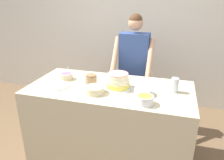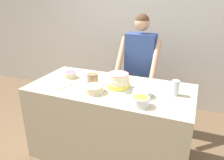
{
  "view_description": "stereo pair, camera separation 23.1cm",
  "coord_description": "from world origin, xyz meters",
  "px_view_note": "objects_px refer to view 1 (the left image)",
  "views": [
    {
      "loc": [
        0.64,
        -1.68,
        1.83
      ],
      "look_at": [
        0.04,
        0.39,
        0.99
      ],
      "focal_mm": 35.0,
      "sensor_mm": 36.0,
      "label": 1
    },
    {
      "loc": [
        0.85,
        -1.61,
        1.83
      ],
      "look_at": [
        0.04,
        0.39,
        0.99
      ],
      "focal_mm": 35.0,
      "sensor_mm": 36.0,
      "label": 2
    }
  ],
  "objects_px": {
    "person_baker": "(134,62)",
    "frosting_bowl_purple": "(66,76)",
    "frosting_bowl_white": "(95,90)",
    "drinking_glass": "(175,85)",
    "cake": "(118,81)",
    "stoneware_jar": "(91,80)",
    "ceramic_plate": "(58,86)",
    "frosting_bowl_pink": "(143,91)",
    "frosting_bowl_orange": "(145,100)"
  },
  "relations": [
    {
      "from": "frosting_bowl_pink",
      "to": "ceramic_plate",
      "type": "xyz_separation_m",
      "value": [
        -0.94,
        -0.05,
        -0.03
      ]
    },
    {
      "from": "ceramic_plate",
      "to": "stoneware_jar",
      "type": "bearing_deg",
      "value": 23.3
    },
    {
      "from": "frosting_bowl_white",
      "to": "stoneware_jar",
      "type": "height_order",
      "value": "frosting_bowl_white"
    },
    {
      "from": "frosting_bowl_orange",
      "to": "frosting_bowl_purple",
      "type": "relative_size",
      "value": 1.11
    },
    {
      "from": "frosting_bowl_orange",
      "to": "frosting_bowl_pink",
      "type": "distance_m",
      "value": 0.21
    },
    {
      "from": "drinking_glass",
      "to": "ceramic_plate",
      "type": "relative_size",
      "value": 0.59
    },
    {
      "from": "person_baker",
      "to": "ceramic_plate",
      "type": "bearing_deg",
      "value": -126.27
    },
    {
      "from": "frosting_bowl_orange",
      "to": "frosting_bowl_white",
      "type": "xyz_separation_m",
      "value": [
        -0.53,
        0.1,
        -0.01
      ]
    },
    {
      "from": "ceramic_plate",
      "to": "frosting_bowl_purple",
      "type": "bearing_deg",
      "value": 93.55
    },
    {
      "from": "frosting_bowl_pink",
      "to": "stoneware_jar",
      "type": "height_order",
      "value": "frosting_bowl_pink"
    },
    {
      "from": "person_baker",
      "to": "cake",
      "type": "relative_size",
      "value": 5.14
    },
    {
      "from": "cake",
      "to": "frosting_bowl_white",
      "type": "bearing_deg",
      "value": -134.26
    },
    {
      "from": "person_baker",
      "to": "cake",
      "type": "bearing_deg",
      "value": -91.99
    },
    {
      "from": "frosting_bowl_white",
      "to": "frosting_bowl_purple",
      "type": "bearing_deg",
      "value": 148.56
    },
    {
      "from": "person_baker",
      "to": "frosting_bowl_purple",
      "type": "xyz_separation_m",
      "value": [
        -0.69,
        -0.69,
        -0.04
      ]
    },
    {
      "from": "frosting_bowl_pink",
      "to": "frosting_bowl_orange",
      "type": "bearing_deg",
      "value": -78.59
    },
    {
      "from": "frosting_bowl_orange",
      "to": "drinking_glass",
      "type": "relative_size",
      "value": 1.25
    },
    {
      "from": "drinking_glass",
      "to": "person_baker",
      "type": "bearing_deg",
      "value": 128.02
    },
    {
      "from": "frosting_bowl_purple",
      "to": "drinking_glass",
      "type": "relative_size",
      "value": 1.13
    },
    {
      "from": "frosting_bowl_pink",
      "to": "ceramic_plate",
      "type": "relative_size",
      "value": 0.73
    },
    {
      "from": "person_baker",
      "to": "frosting_bowl_orange",
      "type": "relative_size",
      "value": 8.39
    },
    {
      "from": "frosting_bowl_white",
      "to": "drinking_glass",
      "type": "bearing_deg",
      "value": 18.17
    },
    {
      "from": "frosting_bowl_purple",
      "to": "drinking_glass",
      "type": "height_order",
      "value": "frosting_bowl_purple"
    },
    {
      "from": "person_baker",
      "to": "stoneware_jar",
      "type": "bearing_deg",
      "value": -113.5
    },
    {
      "from": "cake",
      "to": "frosting_bowl_white",
      "type": "xyz_separation_m",
      "value": [
        -0.19,
        -0.2,
        -0.04
      ]
    },
    {
      "from": "frosting_bowl_orange",
      "to": "frosting_bowl_white",
      "type": "bearing_deg",
      "value": 169.26
    },
    {
      "from": "frosting_bowl_orange",
      "to": "frosting_bowl_purple",
      "type": "height_order",
      "value": "frosting_bowl_orange"
    },
    {
      "from": "drinking_glass",
      "to": "ceramic_plate",
      "type": "xyz_separation_m",
      "value": [
        -1.24,
        -0.2,
        -0.07
      ]
    },
    {
      "from": "cake",
      "to": "frosting_bowl_orange",
      "type": "height_order",
      "value": "frosting_bowl_orange"
    },
    {
      "from": "frosting_bowl_purple",
      "to": "frosting_bowl_white",
      "type": "height_order",
      "value": "frosting_bowl_purple"
    },
    {
      "from": "frosting_bowl_purple",
      "to": "frosting_bowl_pink",
      "type": "relative_size",
      "value": 0.92
    },
    {
      "from": "drinking_glass",
      "to": "frosting_bowl_pink",
      "type": "bearing_deg",
      "value": -153.15
    },
    {
      "from": "cake",
      "to": "ceramic_plate",
      "type": "relative_size",
      "value": 1.21
    },
    {
      "from": "frosting_bowl_purple",
      "to": "stoneware_jar",
      "type": "xyz_separation_m",
      "value": [
        0.35,
        -0.09,
        0.02
      ]
    },
    {
      "from": "ceramic_plate",
      "to": "stoneware_jar",
      "type": "relative_size",
      "value": 2.05
    },
    {
      "from": "frosting_bowl_white",
      "to": "ceramic_plate",
      "type": "bearing_deg",
      "value": 173.27
    },
    {
      "from": "person_baker",
      "to": "frosting_bowl_pink",
      "type": "height_order",
      "value": "person_baker"
    },
    {
      "from": "person_baker",
      "to": "drinking_glass",
      "type": "relative_size",
      "value": 10.5
    },
    {
      "from": "person_baker",
      "to": "ceramic_plate",
      "type": "xyz_separation_m",
      "value": [
        -0.68,
        -0.92,
        -0.07
      ]
    },
    {
      "from": "cake",
      "to": "frosting_bowl_white",
      "type": "distance_m",
      "value": 0.28
    },
    {
      "from": "person_baker",
      "to": "frosting_bowl_purple",
      "type": "height_order",
      "value": "person_baker"
    },
    {
      "from": "frosting_bowl_purple",
      "to": "frosting_bowl_pink",
      "type": "distance_m",
      "value": 0.97
    },
    {
      "from": "person_baker",
      "to": "frosting_bowl_white",
      "type": "xyz_separation_m",
      "value": [
        -0.22,
        -0.97,
        -0.04
      ]
    },
    {
      "from": "cake",
      "to": "ceramic_plate",
      "type": "xyz_separation_m",
      "value": [
        -0.65,
        -0.14,
        -0.07
      ]
    },
    {
      "from": "frosting_bowl_pink",
      "to": "drinking_glass",
      "type": "xyz_separation_m",
      "value": [
        0.3,
        0.15,
        0.04
      ]
    },
    {
      "from": "frosting_bowl_purple",
      "to": "drinking_glass",
      "type": "distance_m",
      "value": 1.25
    },
    {
      "from": "cake",
      "to": "ceramic_plate",
      "type": "bearing_deg",
      "value": -167.43
    },
    {
      "from": "stoneware_jar",
      "to": "frosting_bowl_white",
      "type": "bearing_deg",
      "value": -59.7
    },
    {
      "from": "cake",
      "to": "stoneware_jar",
      "type": "height_order",
      "value": "cake"
    },
    {
      "from": "frosting_bowl_orange",
      "to": "stoneware_jar",
      "type": "xyz_separation_m",
      "value": [
        -0.64,
        0.3,
        0.01
      ]
    }
  ]
}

